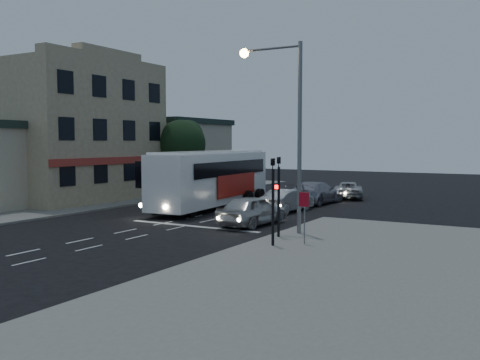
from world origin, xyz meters
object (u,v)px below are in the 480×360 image
Objects in this scene: regulatory_sign at (304,209)px; car_suv at (252,210)px; streetlight at (287,115)px; car_sedan_b at (316,193)px; car_sedan_a at (287,200)px; traffic_signal_main at (279,187)px; tour_bus at (212,177)px; car_sedan_c at (348,190)px; traffic_signal_side at (273,191)px; street_tree at (182,142)px.

car_suv is at bearing 139.49° from regulatory_sign.
streetlight reaches higher than car_suv.
car_sedan_a is at bearing 94.81° from car_sedan_b.
streetlight reaches higher than traffic_signal_main.
tour_bus is at bearing 13.83° from car_sedan_a.
car_sedan_c is at bearing 103.37° from regulatory_sign.
streetlight reaches higher than traffic_signal_side.
traffic_signal_main is at bearing 81.21° from car_sedan_c.
car_sedan_b is at bearing 105.21° from traffic_signal_main.
regulatory_sign is (4.73, -4.04, 0.78)m from car_suv.
tour_bus is 1.42× the size of streetlight.
traffic_signal_main is 0.66× the size of street_tree.
traffic_signal_side is at bearing -70.51° from traffic_signal_main.
car_sedan_b is at bearing 62.74° from car_sedan_c.
street_tree is at bearing 3.55° from car_sedan_b.
car_suv reaches higher than car_sedan_c.
car_suv is 1.08× the size of car_sedan_a.
tour_bus is 7.87m from car_sedan_b.
car_sedan_b is at bearing 105.74° from traffic_signal_side.
car_sedan_a reaches higher than car_sedan_c.
tour_bus is 2.68× the size of car_sedan_c.
regulatory_sign is 23.40m from street_tree.
regulatory_sign reaches higher than car_sedan_b.
tour_bus is 11.67m from streetlight.
car_sedan_c is 14.14m from street_tree.
car_sedan_b is at bearing -83.79° from car_sedan_a.
traffic_signal_side reaches higher than car_suv.
car_sedan_b is (-0.08, 5.09, 0.08)m from car_sedan_a.
car_sedan_b is 12.51m from street_tree.
traffic_signal_main reaches higher than tour_bus.
car_sedan_c is (-0.04, 15.99, -0.16)m from car_suv.
tour_bus reaches higher than car_sedan_b.
car_sedan_b is 1.17× the size of car_sedan_c.
car_suv is 17.40m from street_tree.
car_sedan_a is at bearing 3.51° from tour_bus.
regulatory_sign is (4.76, -20.03, 0.93)m from car_sedan_c.
street_tree is at bearing 134.08° from tour_bus.
traffic_signal_main reaches higher than car_sedan_a.
regulatory_sign is at bearing -51.25° from streetlight.
car_suv reaches higher than car_sedan_a.
car_sedan_a is 9.99m from traffic_signal_main.
car_sedan_c is 19.34m from traffic_signal_main.
traffic_signal_side is 1.61m from regulatory_sign.
car_sedan_b is 1.36× the size of traffic_signal_main.
car_sedan_c is 0.77× the size of street_tree.
tour_bus is 5.41m from car_sedan_a.
traffic_signal_side is (3.73, -5.00, 1.60)m from car_suv.
car_sedan_c is 0.53× the size of streetlight.
car_sedan_b is at bearing 105.75° from streetlight.
car_sedan_a is at bearing 114.63° from streetlight.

